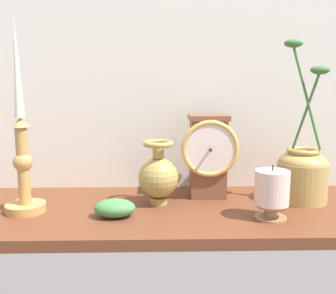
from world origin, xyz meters
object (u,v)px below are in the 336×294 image
object	(u,v)px
mantel_clock	(207,154)
candlestick_tall_left	(21,157)
brass_vase_jar	(301,171)
brass_vase_bulbous	(155,176)
pillar_candle_front	(270,192)

from	to	relation	value
mantel_clock	candlestick_tall_left	size ratio (longest dim) A/B	0.48
candlestick_tall_left	brass_vase_jar	distance (cm)	63.86
candlestick_tall_left	brass_vase_bulbous	world-z (taller)	candlestick_tall_left
candlestick_tall_left	brass_vase_bulbous	distance (cm)	29.71
candlestick_tall_left	brass_vase_bulbous	xyz separation A→B (cm)	(28.80, 4.76, -5.56)
brass_vase_jar	pillar_candle_front	size ratio (longest dim) A/B	3.32
brass_vase_bulbous	mantel_clock	bearing A→B (deg)	22.86
mantel_clock	brass_vase_jar	world-z (taller)	brass_vase_jar
brass_vase_jar	pillar_candle_front	world-z (taller)	brass_vase_jar
brass_vase_bulbous	pillar_candle_front	world-z (taller)	brass_vase_bulbous
candlestick_tall_left	pillar_candle_front	bearing A→B (deg)	-5.99
brass_vase_bulbous	pillar_candle_front	bearing A→B (deg)	-23.26
mantel_clock	pillar_candle_front	bearing A→B (deg)	-54.11
candlestick_tall_left	brass_vase_jar	xyz separation A→B (cm)	(63.36, 6.18, -5.10)
mantel_clock	candlestick_tall_left	bearing A→B (deg)	-166.31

